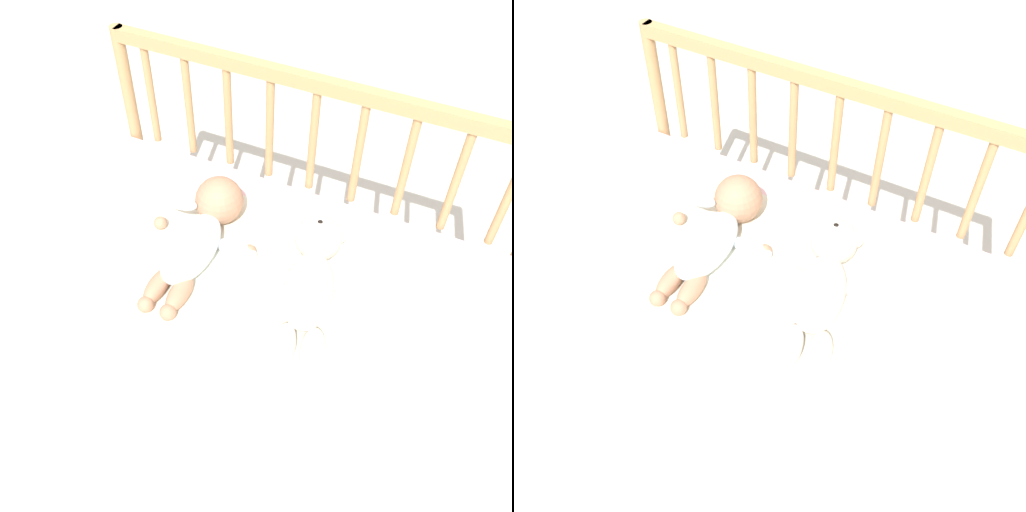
{
  "view_description": "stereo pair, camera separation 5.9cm",
  "coord_description": "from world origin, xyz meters",
  "views": [
    {
      "loc": [
        0.37,
        -0.8,
        1.55
      ],
      "look_at": [
        0.0,
        -0.01,
        0.55
      ],
      "focal_mm": 40.0,
      "sensor_mm": 36.0,
      "label": 1
    },
    {
      "loc": [
        0.43,
        -0.78,
        1.55
      ],
      "look_at": [
        0.0,
        -0.01,
        0.55
      ],
      "focal_mm": 40.0,
      "sensor_mm": 36.0,
      "label": 2
    }
  ],
  "objects": [
    {
      "name": "ground_plane",
      "position": [
        0.0,
        0.0,
        0.0
      ],
      "size": [
        12.0,
        12.0,
        0.0
      ],
      "primitive_type": "plane",
      "color": "silver"
    },
    {
      "name": "blanket",
      "position": [
        -0.01,
        -0.04,
        0.49
      ],
      "size": [
        0.8,
        0.5,
        0.01
      ],
      "color": "silver",
      "rests_on": "crib_mattress"
    },
    {
      "name": "teddy_bear",
      "position": [
        0.14,
        -0.0,
        0.54
      ],
      "size": [
        0.29,
        0.41,
        0.12
      ],
      "color": "silver",
      "rests_on": "crib_mattress"
    },
    {
      "name": "crib_mattress",
      "position": [
        0.0,
        0.0,
        0.24
      ],
      "size": [
        1.17,
        0.61,
        0.49
      ],
      "color": "#EDB7C6",
      "rests_on": "ground_plane"
    },
    {
      "name": "crib_rail",
      "position": [
        0.0,
        0.33,
        0.59
      ],
      "size": [
        1.17,
        0.04,
        0.83
      ],
      "color": "tan",
      "rests_on": "ground_plane"
    },
    {
      "name": "baby",
      "position": [
        -0.16,
        0.01,
        0.54
      ],
      "size": [
        0.3,
        0.42,
        0.12
      ],
      "color": "white",
      "rests_on": "crib_mattress"
    }
  ]
}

